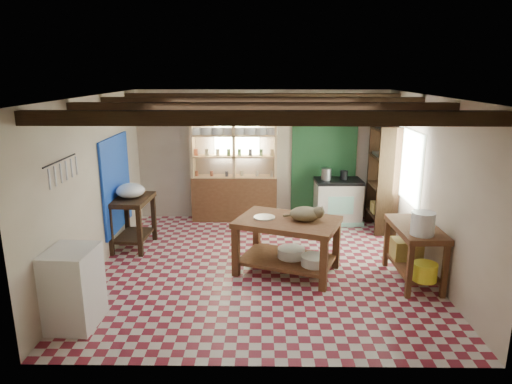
{
  "coord_description": "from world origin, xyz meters",
  "views": [
    {
      "loc": [
        -0.01,
        -6.58,
        2.94
      ],
      "look_at": [
        -0.09,
        0.3,
        1.12
      ],
      "focal_mm": 32.0,
      "sensor_mm": 36.0,
      "label": 1
    }
  ],
  "objects_px": {
    "work_table": "(287,246)",
    "white_cabinet": "(73,288)",
    "stove": "(338,201)",
    "cat": "(305,214)",
    "right_counter": "(414,253)",
    "prep_table": "(133,223)"
  },
  "relations": [
    {
      "from": "stove",
      "to": "cat",
      "type": "relative_size",
      "value": 1.97
    },
    {
      "from": "work_table",
      "to": "right_counter",
      "type": "bearing_deg",
      "value": 12.03
    },
    {
      "from": "work_table",
      "to": "right_counter",
      "type": "height_order",
      "value": "right_counter"
    },
    {
      "from": "work_table",
      "to": "white_cabinet",
      "type": "xyz_separation_m",
      "value": [
        -2.6,
        -1.52,
        0.06
      ]
    },
    {
      "from": "right_counter",
      "to": "cat",
      "type": "distance_m",
      "value": 1.65
    },
    {
      "from": "work_table",
      "to": "white_cabinet",
      "type": "bearing_deg",
      "value": -128.59
    },
    {
      "from": "white_cabinet",
      "to": "stove",
      "type": "bearing_deg",
      "value": 49.46
    },
    {
      "from": "work_table",
      "to": "cat",
      "type": "relative_size",
      "value": 3.17
    },
    {
      "from": "work_table",
      "to": "stove",
      "type": "distance_m",
      "value": 2.59
    },
    {
      "from": "stove",
      "to": "white_cabinet",
      "type": "distance_m",
      "value": 5.37
    },
    {
      "from": "white_cabinet",
      "to": "prep_table",
      "type": "bearing_deg",
      "value": 93.05
    },
    {
      "from": "white_cabinet",
      "to": "cat",
      "type": "bearing_deg",
      "value": 30.93
    },
    {
      "from": "prep_table",
      "to": "work_table",
      "type": "bearing_deg",
      "value": -16.2
    },
    {
      "from": "right_counter",
      "to": "cat",
      "type": "xyz_separation_m",
      "value": [
        -1.55,
        0.24,
        0.51
      ]
    },
    {
      "from": "white_cabinet",
      "to": "cat",
      "type": "height_order",
      "value": "cat"
    },
    {
      "from": "work_table",
      "to": "cat",
      "type": "distance_m",
      "value": 0.58
    },
    {
      "from": "stove",
      "to": "right_counter",
      "type": "height_order",
      "value": "stove"
    },
    {
      "from": "right_counter",
      "to": "cat",
      "type": "relative_size",
      "value": 2.53
    },
    {
      "from": "work_table",
      "to": "cat",
      "type": "height_order",
      "value": "cat"
    },
    {
      "from": "cat",
      "to": "right_counter",
      "type": "bearing_deg",
      "value": 2.15
    },
    {
      "from": "cat",
      "to": "stove",
      "type": "bearing_deg",
      "value": 80.8
    },
    {
      "from": "work_table",
      "to": "prep_table",
      "type": "xyz_separation_m",
      "value": [
        -2.58,
        0.96,
        0.03
      ]
    }
  ]
}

